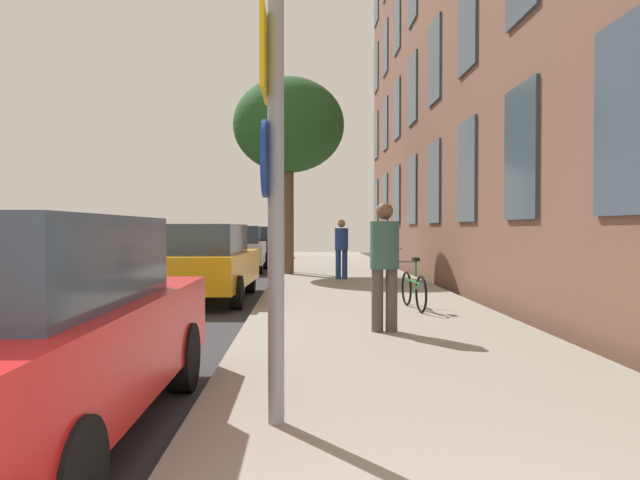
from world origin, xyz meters
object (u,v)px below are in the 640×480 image
Objects in this scene: pedestrian_0 at (385,258)px; pedestrian_1 at (342,245)px; traffic_light at (283,192)px; bicycle_0 at (414,289)px; sign_post at (273,157)px; car_1 at (205,261)px; car_2 at (239,248)px; car_3 at (264,242)px; tree_near at (289,126)px; bicycle_1 at (388,270)px; bicycle_2 at (395,265)px; car_0 at (25,330)px.

pedestrian_0 is 8.37m from pedestrian_1.
traffic_light is 2.43× the size of bicycle_0.
sign_post is 0.80× the size of car_1.
sign_post reaches higher than pedestrian_0.
car_3 is at bearing 87.69° from car_2.
tree_near reaches higher than car_2.
car_3 is at bearing 106.24° from bicycle_1.
traffic_light is 5.67m from bicycle_1.
traffic_light is 2.15× the size of pedestrian_0.
pedestrian_1 is at bearing -58.90° from traffic_light.
bicycle_1 is (2.84, -4.36, -2.26)m from traffic_light.
bicycle_2 is 0.39× the size of car_0.
car_0 is at bearing -88.88° from car_1.
car_2 reaches higher than bicycle_1.
tree_near is 11.62m from car_3.
tree_near is at bearing -77.66° from traffic_light.
car_0 reaches higher than bicycle_1.
bicycle_2 is 0.37× the size of car_1.
bicycle_0 reaches higher than bicycle_1.
traffic_light is at bearing 121.10° from pedestrian_1.
pedestrian_0 is 21.33m from car_3.
bicycle_1 is (2.39, 10.64, -1.59)m from sign_post.
pedestrian_0 is 1.06× the size of pedestrian_1.
sign_post is at bearing -110.03° from bicycle_0.
bicycle_1 is 7.01m from pedestrian_0.
traffic_light is 0.86× the size of car_1.
traffic_light is 11.51m from pedestrian_0.
traffic_light reaches higher than bicycle_1.
tree_near is at bearing -53.53° from car_2.
bicycle_0 is 0.94× the size of bicycle_2.
pedestrian_0 is at bearing -54.09° from car_1.
bicycle_1 is 0.36× the size of car_1.
traffic_light is at bearing 78.21° from car_1.
car_3 is at bearing 97.96° from tree_near.
bicycle_1 is at bearing -53.22° from pedestrian_1.
sign_post reaches higher than car_3.
pedestrian_0 is at bearing -98.67° from bicycle_1.
car_1 and car_2 have the same top height.
car_0 is 0.95× the size of car_1.
pedestrian_0 is (-0.83, -2.21, 0.66)m from bicycle_0.
pedestrian_0 is (-1.05, -6.90, 0.66)m from bicycle_1.
car_0 reaches higher than bicycle_0.
car_2 is at bearing 97.18° from sign_post.
bicycle_0 is (2.61, -9.05, -2.26)m from traffic_light.
bicycle_0 is at bearing 69.46° from pedestrian_0.
sign_post reaches higher than car_1.
pedestrian_0 is 5.48m from car_1.
car_3 is (-1.30, 9.85, -1.90)m from traffic_light.
bicycle_0 is at bearing -92.74° from bicycle_1.
bicycle_2 reaches higher than bicycle_1.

